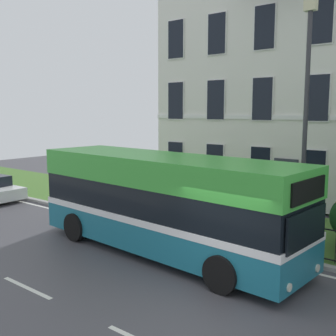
% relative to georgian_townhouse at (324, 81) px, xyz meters
% --- Properties ---
extents(ground_plane, '(60.00, 56.00, 0.18)m').
position_rel_georgian_townhouse_xyz_m(ground_plane, '(2.23, -13.54, -5.96)').
color(ground_plane, '#46444A').
extents(georgian_townhouse, '(15.02, 9.16, 11.60)m').
position_rel_georgian_townhouse_xyz_m(georgian_townhouse, '(0.00, 0.00, 0.00)').
color(georgian_townhouse, silver).
rests_on(georgian_townhouse, ground_plane).
extents(iron_verge_railing, '(12.26, 0.04, 0.97)m').
position_rel_georgian_townhouse_xyz_m(iron_verge_railing, '(-0.00, -10.13, -5.32)').
color(iron_verge_railing, black).
rests_on(iron_verge_railing, ground_plane).
extents(single_decker_bus, '(9.34, 3.09, 3.04)m').
position_rel_georgian_townhouse_xyz_m(single_decker_bus, '(-0.74, -12.17, -4.34)').
color(single_decker_bus, '#1C6A81').
rests_on(single_decker_bus, ground_plane).
extents(street_lamp_post, '(0.36, 0.24, 7.57)m').
position_rel_georgian_townhouse_xyz_m(street_lamp_post, '(2.51, -9.25, -1.54)').
color(street_lamp_post, '#333338').
rests_on(street_lamp_post, ground_plane).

